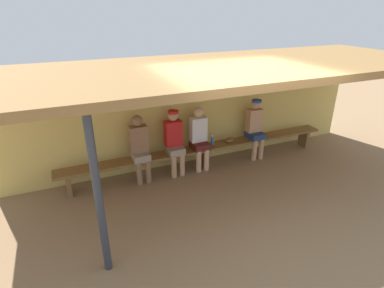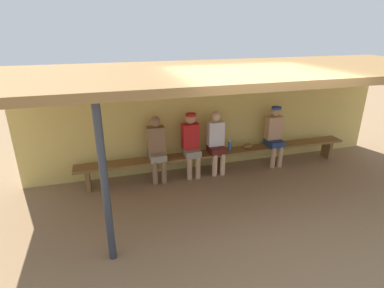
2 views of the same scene
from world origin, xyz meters
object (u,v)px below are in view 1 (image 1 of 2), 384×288
player_in_red (199,136)px  player_near_post (174,139)px  player_rightmost (255,126)px  support_post (99,199)px  bench (204,150)px  water_bottle_blue (212,140)px  baseball_glove_worn (230,140)px  player_leftmost (140,146)px

player_in_red → player_near_post: 0.55m
player_rightmost → player_near_post: bearing=180.0°
support_post → player_rightmost: size_ratio=1.64×
player_in_red → bench: bearing=-1.6°
player_in_red → water_bottle_blue: player_in_red is taller
player_rightmost → baseball_glove_worn: bearing=178.3°
player_rightmost → player_leftmost: (-2.64, -0.00, -0.02)m
water_bottle_blue → baseball_glove_worn: (0.42, -0.02, -0.06)m
bench → support_post: bearing=-138.8°
player_near_post → baseball_glove_worn: size_ratio=5.60×
bench → baseball_glove_worn: size_ratio=25.00×
bench → baseball_glove_worn: baseball_glove_worn is taller
player_in_red → player_near_post: (-0.55, 0.00, 0.02)m
player_leftmost → player_near_post: (0.72, 0.00, 0.02)m
player_in_red → water_bottle_blue: (0.33, 0.04, -0.17)m
player_rightmost → player_near_post: 1.93m
player_rightmost → baseball_glove_worn: 0.67m
support_post → baseball_glove_worn: (3.03, 2.12, -0.60)m
player_near_post → support_post: bearing=-129.5°
player_in_red → player_leftmost: size_ratio=1.00×
player_in_red → baseball_glove_worn: bearing=1.5°
water_bottle_blue → baseball_glove_worn: 0.42m
player_near_post → player_rightmost: bearing=0.0°
support_post → bench: (2.40, 2.10, -0.71)m
support_post → baseball_glove_worn: support_post is taller
bench → player_leftmost: player_leftmost is taller
support_post → player_rightmost: (3.66, 2.10, -0.35)m
player_rightmost → player_in_red: bearing=-180.0°
support_post → player_in_red: bearing=42.6°
water_bottle_blue → baseball_glove_worn: water_bottle_blue is taller
support_post → player_rightmost: bearing=29.9°
player_in_red → baseball_glove_worn: player_in_red is taller
player_near_post → water_bottle_blue: size_ratio=6.29×
player_near_post → water_bottle_blue: bearing=2.3°
player_leftmost → baseball_glove_worn: player_leftmost is taller
water_bottle_blue → player_near_post: bearing=-177.7°
water_bottle_blue → bench: bearing=-170.1°
support_post → bench: size_ratio=0.37×
player_near_post → baseball_glove_worn: (1.30, 0.02, -0.24)m
player_rightmost → water_bottle_blue: size_ratio=6.29×
baseball_glove_worn → water_bottle_blue: bearing=-24.6°
baseball_glove_worn → bench: bearing=-20.4°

